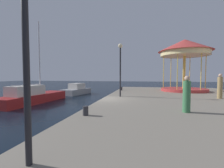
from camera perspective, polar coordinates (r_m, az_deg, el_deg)
name	(u,v)px	position (r m, az deg, el deg)	size (l,w,h in m)	color
ground_plane	(103,109)	(11.98, -3.48, -9.02)	(120.00, 120.00, 0.00)	black
quay_dock	(193,107)	(12.01, 27.66, -7.38)	(12.73, 25.21, 0.80)	gray
sailboat_red	(32,96)	(16.04, -27.24, -4.02)	(2.68, 7.24, 7.71)	maroon
motorboat_grey	(76,90)	(21.73, -13.00, -2.22)	(3.04, 4.59, 1.48)	gray
carousel	(185,52)	(19.28, 25.09, 10.48)	(5.68, 5.68, 5.72)	#B23333
lamp_post_near_edge	(25,13)	(3.46, -29.34, 21.62)	(0.36, 0.36, 4.09)	black
lamp_post_mid_promenade	(120,60)	(12.78, 3.07, 8.61)	(0.36, 0.36, 4.31)	black
bollard_south	(86,111)	(6.84, -9.67, -9.63)	(0.24, 0.24, 0.40)	#2D2D33
bollard_north	(121,89)	(18.27, 3.47, -1.70)	(0.24, 0.24, 0.40)	#2D2D33
person_near_carousel	(187,95)	(7.99, 25.71, -3.75)	(0.34, 0.34, 1.70)	#387247
person_by_the_water	(220,87)	(14.11, 34.84, -0.86)	(0.34, 0.34, 1.86)	#937A4C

